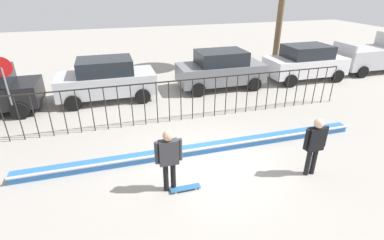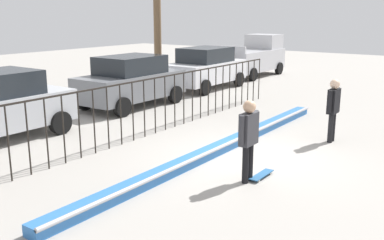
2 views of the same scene
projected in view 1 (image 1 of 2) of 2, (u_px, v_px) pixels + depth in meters
ground_plane at (209, 165)px, 8.63m from camera, size 60.00×60.00×0.00m
bowl_coping_ledge at (201, 149)px, 9.26m from camera, size 11.00×0.40×0.27m
perimeter_fence at (181, 96)px, 11.04m from camera, size 14.04×0.04×1.65m
skateboarder at (169, 156)px, 7.19m from camera, size 0.70×0.26×1.74m
skateboard at (185, 188)px, 7.59m from camera, size 0.80×0.20×0.07m
camera_operator at (315, 142)px, 7.82m from camera, size 0.70×0.26×1.73m
parked_car_silver at (107, 79)px, 13.10m from camera, size 4.30×2.12×1.90m
parked_car_gray at (221, 69)px, 14.58m from camera, size 4.30×2.12×1.90m
parked_car_white at (305, 62)px, 15.83m from camera, size 4.30×2.12×1.90m
pickup_truck at (377, 54)px, 17.38m from camera, size 4.70×2.12×2.24m
stop_sign at (5, 80)px, 10.83m from camera, size 0.76×0.07×2.50m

